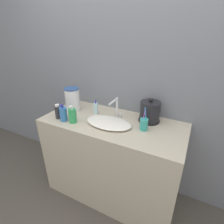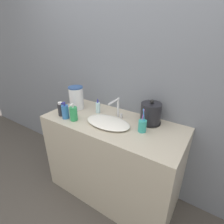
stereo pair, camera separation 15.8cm
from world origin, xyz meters
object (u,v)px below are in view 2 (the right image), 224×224
at_px(lotion_bottle, 65,112).
at_px(faucet, 117,107).
at_px(toothbrush_cup, 142,126).
at_px(water_pitcher, 76,98).
at_px(mouthwash_bottle, 61,109).
at_px(shampoo_bottle, 74,114).
at_px(electric_kettle, 151,114).
at_px(hand_cream_bottle, 98,107).

bearing_deg(lotion_bottle, faucet, 33.57).
height_order(toothbrush_cup, water_pitcher, water_pitcher).
distance_m(faucet, water_pitcher, 0.49).
bearing_deg(mouthwash_bottle, lotion_bottle, -11.09).
bearing_deg(water_pitcher, shampoo_bottle, -52.51).
bearing_deg(toothbrush_cup, water_pitcher, 175.94).
xyz_separation_m(toothbrush_cup, shampoo_bottle, (-0.62, -0.16, 0.01)).
bearing_deg(toothbrush_cup, electric_kettle, 90.68).
distance_m(mouthwash_bottle, hand_cream_bottle, 0.37).
distance_m(faucet, hand_cream_bottle, 0.23).
distance_m(toothbrush_cup, water_pitcher, 0.80).
bearing_deg(faucet, electric_kettle, 14.57).
bearing_deg(shampoo_bottle, hand_cream_bottle, 70.32).
relative_size(faucet, electric_kettle, 0.86).
bearing_deg(shampoo_bottle, faucet, 39.34).
distance_m(toothbrush_cup, mouthwash_bottle, 0.82).
bearing_deg(water_pitcher, mouthwash_bottle, -91.62).
bearing_deg(electric_kettle, mouthwash_bottle, -157.04).
distance_m(shampoo_bottle, water_pitcher, 0.28).
bearing_deg(electric_kettle, faucet, -165.43).
relative_size(faucet, lotion_bottle, 1.18).
bearing_deg(toothbrush_cup, faucet, 162.36).
xyz_separation_m(shampoo_bottle, mouthwash_bottle, (-0.18, 0.00, -0.00)).
xyz_separation_m(toothbrush_cup, water_pitcher, (-0.79, 0.06, 0.07)).
xyz_separation_m(electric_kettle, shampoo_bottle, (-0.62, -0.34, -0.02)).
xyz_separation_m(toothbrush_cup, lotion_bottle, (-0.72, -0.18, 0.01)).
height_order(faucet, shampoo_bottle, faucet).
distance_m(hand_cream_bottle, water_pitcher, 0.27).
distance_m(lotion_bottle, shampoo_bottle, 0.10).
height_order(electric_kettle, hand_cream_bottle, electric_kettle).
height_order(faucet, mouthwash_bottle, faucet).
relative_size(shampoo_bottle, water_pitcher, 0.69).
bearing_deg(hand_cream_bottle, mouthwash_bottle, -136.51).
bearing_deg(shampoo_bottle, water_pitcher, 127.49).
bearing_deg(mouthwash_bottle, faucet, 27.67).
relative_size(mouthwash_bottle, water_pitcher, 0.59).
xyz_separation_m(hand_cream_bottle, water_pitcher, (-0.26, -0.03, 0.06)).
bearing_deg(toothbrush_cup, hand_cream_bottle, 170.31).
bearing_deg(shampoo_bottle, lotion_bottle, -171.96).
height_order(lotion_bottle, mouthwash_bottle, lotion_bottle).
bearing_deg(water_pitcher, hand_cream_bottle, 7.58).
height_order(faucet, toothbrush_cup, toothbrush_cup).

